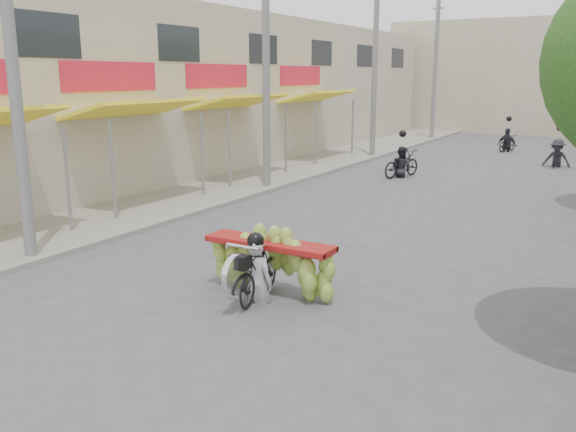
# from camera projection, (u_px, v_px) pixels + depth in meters

# --- Properties ---
(ground) EXTENTS (120.00, 120.00, 0.00)m
(ground) POSITION_uv_depth(u_px,v_px,m) (120.00, 395.00, 7.10)
(ground) COLOR #515156
(ground) RESTS_ON ground
(sidewalk_left) EXTENTS (4.00, 60.00, 0.12)m
(sidewalk_left) POSITION_uv_depth(u_px,v_px,m) (273.00, 171.00, 23.15)
(sidewalk_left) COLOR gray
(sidewalk_left) RESTS_ON ground
(shophouse_row_left) EXTENTS (9.77, 40.00, 6.00)m
(shophouse_row_left) POSITION_uv_depth(u_px,v_px,m) (151.00, 91.00, 24.04)
(shophouse_row_left) COLOR #BEAF96
(shophouse_row_left) RESTS_ON ground
(far_building) EXTENTS (20.00, 6.00, 7.00)m
(far_building) POSITION_uv_depth(u_px,v_px,m) (556.00, 77.00, 38.41)
(far_building) COLOR #BEAF96
(far_building) RESTS_ON ground
(utility_pole_near) EXTENTS (0.60, 0.24, 8.00)m
(utility_pole_near) POSITION_uv_depth(u_px,v_px,m) (11.00, 54.00, 11.34)
(utility_pole_near) COLOR slate
(utility_pole_near) RESTS_ON ground
(utility_pole_mid) EXTENTS (0.60, 0.24, 8.00)m
(utility_pole_mid) POSITION_uv_depth(u_px,v_px,m) (266.00, 62.00, 18.94)
(utility_pole_mid) COLOR slate
(utility_pole_mid) RESTS_ON ground
(utility_pole_far) EXTENTS (0.60, 0.24, 8.00)m
(utility_pole_far) POSITION_uv_depth(u_px,v_px,m) (375.00, 66.00, 26.55)
(utility_pole_far) COLOR slate
(utility_pole_far) RESTS_ON ground
(utility_pole_back) EXTENTS (0.60, 0.24, 8.00)m
(utility_pole_back) POSITION_uv_depth(u_px,v_px,m) (435.00, 68.00, 34.15)
(utility_pole_back) COLOR slate
(utility_pole_back) RESTS_ON ground
(banana_motorbike) EXTENTS (2.29, 1.79, 1.93)m
(banana_motorbike) POSITION_uv_depth(u_px,v_px,m) (263.00, 259.00, 10.11)
(banana_motorbike) COLOR black
(banana_motorbike) RESTS_ON ground
(bg_motorbike_a) EXTENTS (1.16, 1.85, 1.95)m
(bg_motorbike_a) POSITION_uv_depth(u_px,v_px,m) (402.00, 157.00, 22.05)
(bg_motorbike_a) COLOR black
(bg_motorbike_a) RESTS_ON ground
(bg_motorbike_b) EXTENTS (1.09, 1.52, 1.95)m
(bg_motorbike_b) POSITION_uv_depth(u_px,v_px,m) (558.00, 145.00, 24.39)
(bg_motorbike_b) COLOR black
(bg_motorbike_b) RESTS_ON ground
(bg_motorbike_c) EXTENTS (1.08, 1.52, 1.95)m
(bg_motorbike_c) POSITION_uv_depth(u_px,v_px,m) (508.00, 134.00, 29.38)
(bg_motorbike_c) COLOR black
(bg_motorbike_c) RESTS_ON ground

